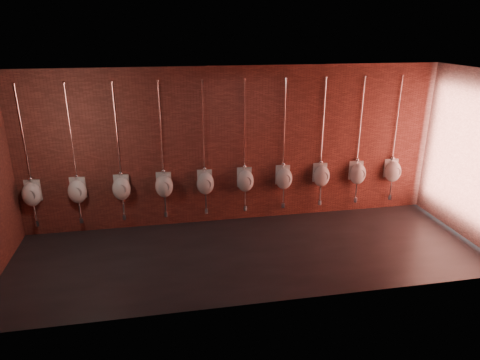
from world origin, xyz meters
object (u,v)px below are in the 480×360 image
object	(u,v)px
urinal_1	(77,191)
urinal_9	(393,171)
urinal_3	(164,185)
urinal_4	(205,183)
urinal_7	(321,175)
urinal_6	(284,178)
urinal_0	(32,193)
urinal_8	(358,173)
urinal_2	(121,188)
urinal_5	(245,180)

from	to	relation	value
urinal_1	urinal_9	world-z (taller)	same
urinal_3	urinal_4	size ratio (longest dim) A/B	1.00
urinal_7	urinal_3	bearing A→B (deg)	180.00
urinal_4	urinal_6	bearing A→B (deg)	0.00
urinal_0	urinal_7	size ratio (longest dim) A/B	1.00
urinal_4	urinal_7	distance (m)	2.48
urinal_8	urinal_9	size ratio (longest dim) A/B	1.00
urinal_0	urinal_7	world-z (taller)	same
urinal_6	urinal_8	bearing A→B (deg)	0.00
urinal_7	urinal_1	bearing A→B (deg)	180.00
urinal_1	urinal_7	distance (m)	4.95
urinal_3	urinal_2	bearing A→B (deg)	180.00
urinal_6	urinal_8	size ratio (longest dim) A/B	1.00
urinal_0	urinal_9	bearing A→B (deg)	0.00
urinal_3	urinal_4	distance (m)	0.83
urinal_5	urinal_7	xyz separation A→B (m)	(1.65, 0.00, 0.00)
urinal_0	urinal_6	distance (m)	4.95
urinal_3	urinal_7	world-z (taller)	same
urinal_1	urinal_6	xyz separation A→B (m)	(4.13, 0.00, 0.00)
urinal_5	urinal_6	xyz separation A→B (m)	(0.83, 0.00, 0.00)
urinal_8	urinal_0	bearing A→B (deg)	180.00
urinal_2	urinal_8	distance (m)	4.95
urinal_0	urinal_6	bearing A→B (deg)	0.00
urinal_4	urinal_8	bearing A→B (deg)	0.00
urinal_2	urinal_6	world-z (taller)	same
urinal_0	urinal_8	bearing A→B (deg)	0.00
urinal_4	urinal_6	size ratio (longest dim) A/B	1.00
urinal_0	urinal_1	xyz separation A→B (m)	(0.83, 0.00, 0.00)
urinal_7	urinal_9	size ratio (longest dim) A/B	1.00
urinal_1	urinal_9	bearing A→B (deg)	0.00
urinal_2	urinal_3	world-z (taller)	same
urinal_0	urinal_3	bearing A→B (deg)	0.00
urinal_5	urinal_6	size ratio (longest dim) A/B	1.00
urinal_0	urinal_8	distance (m)	6.60
urinal_1	urinal_3	world-z (taller)	same
urinal_5	urinal_6	distance (m)	0.83
urinal_3	urinal_0	bearing A→B (deg)	180.00
urinal_2	urinal_4	bearing A→B (deg)	0.00
urinal_8	urinal_9	xyz separation A→B (m)	(0.83, 0.00, 0.00)
urinal_6	urinal_8	xyz separation A→B (m)	(1.65, 0.00, 0.00)
urinal_3	urinal_4	bearing A→B (deg)	0.00
urinal_9	urinal_2	bearing A→B (deg)	180.00
urinal_9	urinal_3	bearing A→B (deg)	180.00
urinal_2	urinal_5	world-z (taller)	same
urinal_4	urinal_5	xyz separation A→B (m)	(0.83, 0.00, 0.00)
urinal_2	urinal_5	size ratio (longest dim) A/B	1.00
urinal_3	urinal_5	bearing A→B (deg)	0.00
urinal_5	urinal_9	size ratio (longest dim) A/B	1.00
urinal_3	urinal_5	xyz separation A→B (m)	(1.65, 0.00, 0.00)
urinal_3	urinal_7	size ratio (longest dim) A/B	1.00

